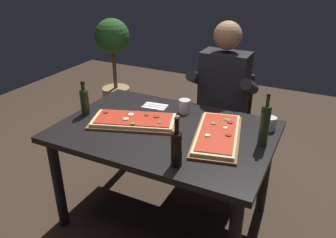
% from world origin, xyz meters
% --- Properties ---
extents(ground_plane, '(6.40, 6.40, 0.00)m').
position_xyz_m(ground_plane, '(0.00, 0.00, 0.00)').
color(ground_plane, '#38281E').
extents(dining_table, '(1.40, 0.96, 0.74)m').
position_xyz_m(dining_table, '(0.00, 0.00, 0.64)').
color(dining_table, black).
rests_on(dining_table, ground_plane).
extents(pizza_rectangular_front, '(0.65, 0.46, 0.05)m').
position_xyz_m(pizza_rectangular_front, '(-0.22, -0.02, 0.76)').
color(pizza_rectangular_front, brown).
rests_on(pizza_rectangular_front, dining_table).
extents(pizza_rectangular_left, '(0.40, 0.65, 0.05)m').
position_xyz_m(pizza_rectangular_left, '(0.35, 0.04, 0.76)').
color(pizza_rectangular_left, brown).
rests_on(pizza_rectangular_left, dining_table).
extents(wine_bottle_dark, '(0.06, 0.06, 0.29)m').
position_xyz_m(wine_bottle_dark, '(0.25, -0.36, 0.85)').
color(wine_bottle_dark, black).
rests_on(wine_bottle_dark, dining_table).
extents(oil_bottle_amber, '(0.06, 0.06, 0.33)m').
position_xyz_m(oil_bottle_amber, '(0.62, 0.08, 0.87)').
color(oil_bottle_amber, '#233819').
rests_on(oil_bottle_amber, dining_table).
extents(vinegar_bottle_green, '(0.06, 0.06, 0.25)m').
position_xyz_m(vinegar_bottle_green, '(-0.61, -0.05, 0.84)').
color(vinegar_bottle_green, '#233819').
rests_on(vinegar_bottle_green, dining_table).
extents(tumbler_near_camera, '(0.08, 0.08, 0.10)m').
position_xyz_m(tumbler_near_camera, '(0.01, 0.30, 0.78)').
color(tumbler_near_camera, silver).
rests_on(tumbler_near_camera, dining_table).
extents(tumbler_far_side, '(0.08, 0.08, 0.09)m').
position_xyz_m(tumbler_far_side, '(0.62, 0.30, 0.78)').
color(tumbler_far_side, silver).
rests_on(tumbler_far_side, dining_table).
extents(napkin_cutlery_set, '(0.19, 0.13, 0.01)m').
position_xyz_m(napkin_cutlery_set, '(-0.23, 0.29, 0.74)').
color(napkin_cutlery_set, white).
rests_on(napkin_cutlery_set, dining_table).
extents(diner_chair, '(0.44, 0.44, 0.87)m').
position_xyz_m(diner_chair, '(0.15, 0.86, 0.49)').
color(diner_chair, black).
rests_on(diner_chair, ground_plane).
extents(seated_diner, '(0.53, 0.41, 1.33)m').
position_xyz_m(seated_diner, '(0.15, 0.74, 0.74)').
color(seated_diner, '#23232D').
rests_on(seated_diner, ground_plane).
extents(potted_plant_corner, '(0.40, 0.40, 1.14)m').
position_xyz_m(potted_plant_corner, '(-1.41, 1.44, 0.66)').
color(potted_plant_corner, tan).
rests_on(potted_plant_corner, ground_plane).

